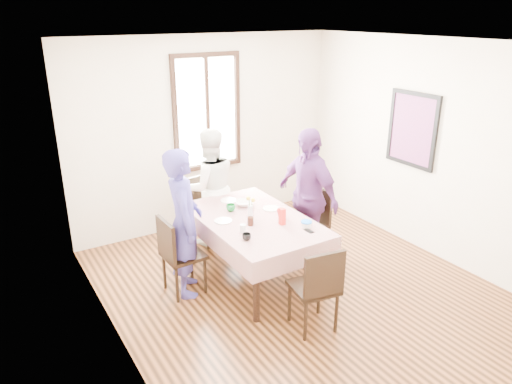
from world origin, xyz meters
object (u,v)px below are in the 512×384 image
at_px(chair_near, 314,287).
at_px(person_far, 210,187).
at_px(person_left, 183,223).
at_px(dining_table, 254,249).
at_px(person_right, 307,196).
at_px(chair_right, 307,225).
at_px(chair_left, 183,255).
at_px(chair_far, 210,210).

height_order(chair_near, person_far, person_far).
bearing_deg(person_left, dining_table, -81.32).
bearing_deg(chair_near, person_right, 64.75).
bearing_deg(chair_near, chair_right, 64.03).
relative_size(dining_table, person_far, 1.03).
height_order(chair_right, person_left, person_left).
height_order(chair_right, person_far, person_far).
height_order(dining_table, person_far, person_far).
height_order(chair_left, chair_far, same).
relative_size(chair_far, chair_near, 1.00).
bearing_deg(person_right, chair_left, -97.91).
relative_size(chair_far, person_far, 0.57).
distance_m(chair_far, chair_near, 2.25).
bearing_deg(chair_far, dining_table, 81.58).
bearing_deg(person_right, dining_table, -90.61).
xyz_separation_m(chair_left, person_right, (1.61, -0.10, 0.40)).
xyz_separation_m(dining_table, chair_far, (0.00, 1.12, 0.08)).
bearing_deg(person_right, chair_near, -38.41).
xyz_separation_m(chair_right, chair_far, (-0.82, 1.07, 0.00)).
distance_m(chair_far, person_right, 1.39).
distance_m(dining_table, chair_near, 1.13).
bearing_deg(chair_right, chair_far, 29.75).
height_order(person_left, person_right, person_right).
bearing_deg(chair_far, person_left, 42.22).
relative_size(dining_table, person_left, 0.98).
bearing_deg(chair_right, chair_left, 78.85).
bearing_deg(person_left, chair_near, -128.49).
bearing_deg(person_far, chair_right, 137.38).
height_order(chair_near, person_right, person_right).
bearing_deg(chair_near, chair_far, 98.88).
bearing_deg(chair_left, chair_far, 138.00).
relative_size(chair_far, person_right, 0.53).
bearing_deg(person_far, dining_table, 99.52).
bearing_deg(person_left, chair_far, -19.79).
relative_size(chair_right, chair_near, 1.00).
relative_size(chair_left, person_far, 0.57).
bearing_deg(chair_left, chair_right, 84.55).
bearing_deg(dining_table, person_right, 3.67).
relative_size(chair_right, person_right, 0.53).
distance_m(chair_far, person_left, 1.31).
height_order(chair_far, person_far, person_far).
xyz_separation_m(chair_left, chair_right, (1.64, -0.10, 0.00)).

